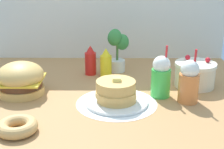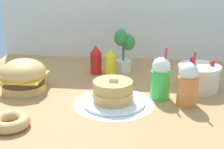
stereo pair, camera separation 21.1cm
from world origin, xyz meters
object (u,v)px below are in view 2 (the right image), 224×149
at_px(pancake_stack, 113,94).
at_px(donut_pink_glaze, 10,121).
at_px(cream_soda_cup, 161,78).
at_px(mustard_bottle, 110,64).
at_px(potted_plant, 123,49).
at_px(burger, 23,76).
at_px(layer_cake, 199,77).
at_px(ketchup_bottle, 96,60).
at_px(orange_float_cup, 188,84).

distance_m(pancake_stack, donut_pink_glaze, 0.62).
bearing_deg(cream_soda_cup, mustard_bottle, 135.61).
distance_m(pancake_stack, potted_plant, 0.64).
height_order(burger, layer_cake, burger).
distance_m(burger, donut_pink_glaze, 0.53).
bearing_deg(potted_plant, burger, -142.92).
xyz_separation_m(ketchup_bottle, orange_float_cup, (0.64, -0.52, 0.03)).
bearing_deg(burger, orange_float_cup, -6.31).
bearing_deg(layer_cake, potted_plant, 148.91).
distance_m(burger, pancake_stack, 0.64).
relative_size(ketchup_bottle, cream_soda_cup, 0.67).
xyz_separation_m(layer_cake, ketchup_bottle, (-0.74, 0.25, 0.02)).
bearing_deg(orange_float_cup, donut_pink_glaze, -157.56).
height_order(mustard_bottle, potted_plant, potted_plant).
distance_m(mustard_bottle, orange_float_cup, 0.68).
height_order(mustard_bottle, orange_float_cup, orange_float_cup).
distance_m(layer_cake, mustard_bottle, 0.64).
bearing_deg(pancake_stack, cream_soda_cup, 23.23).
relative_size(layer_cake, orange_float_cup, 0.83).
bearing_deg(orange_float_cup, mustard_bottle, 139.57).
bearing_deg(burger, ketchup_bottle, 43.31).
height_order(ketchup_bottle, orange_float_cup, orange_float_cup).
relative_size(ketchup_bottle, orange_float_cup, 0.67).
relative_size(mustard_bottle, cream_soda_cup, 0.67).
distance_m(orange_float_cup, potted_plant, 0.74).
height_order(ketchup_bottle, mustard_bottle, same).
xyz_separation_m(layer_cake, cream_soda_cup, (-0.26, -0.18, 0.05)).
bearing_deg(donut_pink_glaze, cream_soda_cup, 31.34).
height_order(orange_float_cup, donut_pink_glaze, orange_float_cup).
xyz_separation_m(pancake_stack, mustard_bottle, (-0.07, 0.47, 0.04)).
bearing_deg(ketchup_bottle, mustard_bottle, -32.75).
bearing_deg(burger, pancake_stack, -13.68).
height_order(orange_float_cup, potted_plant, potted_plant).
relative_size(layer_cake, potted_plant, 0.82).
distance_m(mustard_bottle, cream_soda_cup, 0.50).
bearing_deg(potted_plant, cream_soda_cup, -61.29).
bearing_deg(layer_cake, cream_soda_cup, -145.39).
distance_m(burger, orange_float_cup, 1.07).
height_order(mustard_bottle, donut_pink_glaze, mustard_bottle).
xyz_separation_m(layer_cake, mustard_bottle, (-0.62, 0.17, 0.02)).
relative_size(mustard_bottle, potted_plant, 0.66).
height_order(ketchup_bottle, cream_soda_cup, cream_soda_cup).
relative_size(pancake_stack, ketchup_bottle, 1.70).
xyz_separation_m(pancake_stack, layer_cake, (0.55, 0.30, 0.02)).
xyz_separation_m(mustard_bottle, potted_plant, (0.08, 0.15, 0.08)).
xyz_separation_m(mustard_bottle, donut_pink_glaze, (-0.43, -0.83, -0.07)).
bearing_deg(orange_float_cup, layer_cake, 69.19).
bearing_deg(cream_soda_cup, orange_float_cup, -29.41).
bearing_deg(layer_cake, orange_float_cup, -110.81).
bearing_deg(cream_soda_cup, layer_cake, 34.61).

